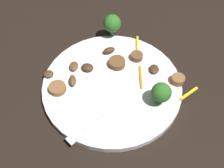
# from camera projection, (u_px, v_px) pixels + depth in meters

# --- Properties ---
(ground_plane) EXTENTS (1.40, 1.40, 0.00)m
(ground_plane) POSITION_uv_depth(u_px,v_px,m) (112.00, 88.00, 0.60)
(ground_plane) COLOR black
(plate) EXTENTS (0.29, 0.29, 0.01)m
(plate) POSITION_uv_depth(u_px,v_px,m) (112.00, 86.00, 0.59)
(plate) COLOR white
(plate) RESTS_ON ground_plane
(fork) EXTENTS (0.18, 0.03, 0.00)m
(fork) POSITION_uv_depth(u_px,v_px,m) (99.00, 117.00, 0.54)
(fork) COLOR silver
(fork) RESTS_ON plate
(broccoli_floret_0) EXTENTS (0.04, 0.04, 0.05)m
(broccoli_floret_0) POSITION_uv_depth(u_px,v_px,m) (161.00, 93.00, 0.53)
(broccoli_floret_0) COLOR #347525
(broccoli_floret_0) RESTS_ON plate
(broccoli_floret_1) EXTENTS (0.04, 0.04, 0.06)m
(broccoli_floret_1) POSITION_uv_depth(u_px,v_px,m) (112.00, 24.00, 0.65)
(broccoli_floret_1) COLOR #347525
(broccoli_floret_1) RESTS_ON plate
(sausage_slice_0) EXTENTS (0.04, 0.04, 0.01)m
(sausage_slice_0) POSITION_uv_depth(u_px,v_px,m) (57.00, 88.00, 0.57)
(sausage_slice_0) COLOR brown
(sausage_slice_0) RESTS_ON plate
(sausage_slice_1) EXTENTS (0.04, 0.04, 0.01)m
(sausage_slice_1) POSITION_uv_depth(u_px,v_px,m) (137.00, 56.00, 0.62)
(sausage_slice_1) COLOR brown
(sausage_slice_1) RESTS_ON plate
(sausage_slice_2) EXTENTS (0.03, 0.03, 0.01)m
(sausage_slice_2) POSITION_uv_depth(u_px,v_px,m) (178.00, 80.00, 0.58)
(sausage_slice_2) COLOR brown
(sausage_slice_2) RESTS_ON plate
(sausage_slice_3) EXTENTS (0.05, 0.05, 0.01)m
(sausage_slice_3) POSITION_uv_depth(u_px,v_px,m) (117.00, 63.00, 0.61)
(sausage_slice_3) COLOR brown
(sausage_slice_3) RESTS_ON plate
(mushroom_0) EXTENTS (0.03, 0.03, 0.01)m
(mushroom_0) POSITION_uv_depth(u_px,v_px,m) (87.00, 67.00, 0.60)
(mushroom_0) COLOR #422B19
(mushroom_0) RESTS_ON plate
(mushroom_1) EXTENTS (0.03, 0.02, 0.01)m
(mushroom_1) POSITION_uv_depth(u_px,v_px,m) (109.00, 50.00, 0.63)
(mushroom_1) COLOR #422B19
(mushroom_1) RESTS_ON plate
(mushroom_2) EXTENTS (0.03, 0.03, 0.01)m
(mushroom_2) POSITION_uv_depth(u_px,v_px,m) (154.00, 69.00, 0.60)
(mushroom_2) COLOR #422B19
(mushroom_2) RESTS_ON plate
(mushroom_3) EXTENTS (0.03, 0.03, 0.01)m
(mushroom_3) POSITION_uv_depth(u_px,v_px,m) (73.00, 80.00, 0.58)
(mushroom_3) COLOR brown
(mushroom_3) RESTS_ON plate
(mushroom_4) EXTENTS (0.03, 0.03, 0.01)m
(mushroom_4) POSITION_uv_depth(u_px,v_px,m) (74.00, 66.00, 0.61)
(mushroom_4) COLOR brown
(mushroom_4) RESTS_ON plate
(mushroom_5) EXTENTS (0.03, 0.03, 0.01)m
(mushroom_5) POSITION_uv_depth(u_px,v_px,m) (49.00, 74.00, 0.60)
(mushroom_5) COLOR #4C331E
(mushroom_5) RESTS_ON plate
(pepper_strip_0) EXTENTS (0.04, 0.05, 0.00)m
(pepper_strip_0) POSITION_uv_depth(u_px,v_px,m) (141.00, 77.00, 0.59)
(pepper_strip_0) COLOR orange
(pepper_strip_0) RESTS_ON plate
(pepper_strip_1) EXTENTS (0.04, 0.04, 0.00)m
(pepper_strip_1) POSITION_uv_depth(u_px,v_px,m) (137.00, 45.00, 0.65)
(pepper_strip_1) COLOR yellow
(pepper_strip_1) RESTS_ON plate
(pepper_strip_2) EXTENTS (0.05, 0.01, 0.00)m
(pepper_strip_2) POSITION_uv_depth(u_px,v_px,m) (189.00, 94.00, 0.57)
(pepper_strip_2) COLOR yellow
(pepper_strip_2) RESTS_ON plate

